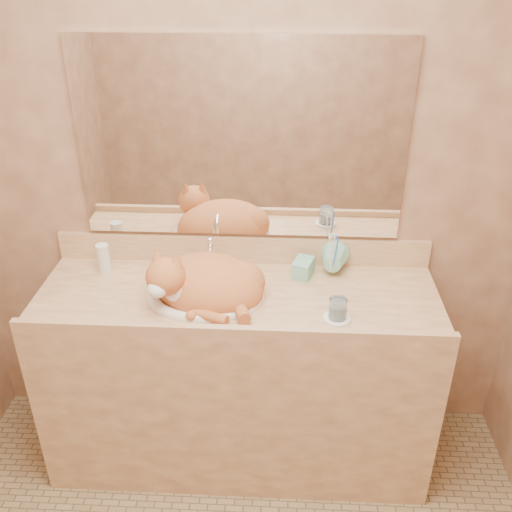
# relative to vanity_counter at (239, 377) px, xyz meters

# --- Properties ---
(wall_back) EXTENTS (2.40, 0.02, 2.50)m
(wall_back) POSITION_rel_vanity_counter_xyz_m (0.00, 0.28, 0.82)
(wall_back) COLOR brown
(wall_back) RESTS_ON ground
(vanity_counter) EXTENTS (1.60, 0.55, 0.85)m
(vanity_counter) POSITION_rel_vanity_counter_xyz_m (0.00, 0.00, 0.00)
(vanity_counter) COLOR #A27148
(vanity_counter) RESTS_ON floor
(mirror) EXTENTS (1.30, 0.02, 0.80)m
(mirror) POSITION_rel_vanity_counter_xyz_m (0.00, 0.26, 0.97)
(mirror) COLOR white
(mirror) RESTS_ON wall_back
(sink_basin) EXTENTS (0.50, 0.43, 0.14)m
(sink_basin) POSITION_rel_vanity_counter_xyz_m (-0.12, -0.02, 0.50)
(sink_basin) COLOR white
(sink_basin) RESTS_ON vanity_counter
(faucet) EXTENTS (0.05, 0.11, 0.15)m
(faucet) POSITION_rel_vanity_counter_xyz_m (-0.12, 0.15, 0.50)
(faucet) COLOR white
(faucet) RESTS_ON vanity_counter
(cat) EXTENTS (0.51, 0.45, 0.24)m
(cat) POSITION_rel_vanity_counter_xyz_m (-0.13, -0.03, 0.50)
(cat) COLOR #B55729
(cat) RESTS_ON sink_basin
(soap_dispenser) EXTENTS (0.09, 0.09, 0.16)m
(soap_dispenser) POSITION_rel_vanity_counter_xyz_m (0.25, 0.11, 0.51)
(soap_dispenser) COLOR #79C3AB
(soap_dispenser) RESTS_ON vanity_counter
(toothbrush_cup) EXTENTS (0.14, 0.14, 0.11)m
(toothbrush_cup) POSITION_rel_vanity_counter_xyz_m (0.38, 0.15, 0.48)
(toothbrush_cup) COLOR #79C3AB
(toothbrush_cup) RESTS_ON vanity_counter
(toothbrushes) EXTENTS (0.03, 0.03, 0.20)m
(toothbrushes) POSITION_rel_vanity_counter_xyz_m (0.38, 0.15, 0.55)
(toothbrushes) COLOR silver
(toothbrushes) RESTS_ON toothbrush_cup
(saucer) EXTENTS (0.10, 0.10, 0.01)m
(saucer) POSITION_rel_vanity_counter_xyz_m (0.38, -0.15, 0.43)
(saucer) COLOR white
(saucer) RESTS_ON vanity_counter
(water_glass) EXTENTS (0.07, 0.07, 0.08)m
(water_glass) POSITION_rel_vanity_counter_xyz_m (0.38, -0.15, 0.47)
(water_glass) COLOR silver
(water_glass) RESTS_ON saucer
(lotion_bottle) EXTENTS (0.05, 0.05, 0.13)m
(lotion_bottle) POSITION_rel_vanity_counter_xyz_m (-0.57, 0.14, 0.49)
(lotion_bottle) COLOR silver
(lotion_bottle) RESTS_ON vanity_counter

